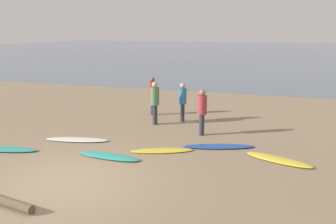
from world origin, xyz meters
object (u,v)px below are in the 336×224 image
object	(u,v)px
surfboard_3	(162,150)
surfboard_4	(219,146)
surfboard_2	(109,156)
driftwood_log	(4,201)
surfboard_5	(278,160)
person_0	(153,93)
person_1	(202,108)
person_2	(155,99)
surfboard_0	(5,149)
person_3	(183,99)
surfboard_1	(77,140)

from	to	relation	value
surfboard_3	surfboard_4	world-z (taller)	surfboard_4
surfboard_2	surfboard_3	size ratio (longest dim) A/B	1.03
driftwood_log	surfboard_5	bearing A→B (deg)	38.44
surfboard_5	driftwood_log	bearing A→B (deg)	-120.47
person_0	person_1	world-z (taller)	person_0
person_0	person_2	bearing A→B (deg)	-134.41
surfboard_2	surfboard_5	distance (m)	4.96
person_2	driftwood_log	bearing A→B (deg)	89.12
surfboard_0	surfboard_2	distance (m)	3.44
surfboard_0	driftwood_log	bearing A→B (deg)	-58.38
person_2	person_3	xyz separation A→B (m)	(0.92, 0.79, -0.07)
surfboard_4	person_2	bearing A→B (deg)	127.40
surfboard_2	person_2	size ratio (longest dim) A/B	1.15
surfboard_1	surfboard_4	size ratio (longest dim) A/B	0.95
surfboard_0	surfboard_4	bearing A→B (deg)	9.31
person_3	surfboard_4	bearing A→B (deg)	172.02
surfboard_5	surfboard_4	bearing A→B (deg)	-178.72
surfboard_5	person_0	size ratio (longest dim) A/B	1.16
surfboard_5	person_2	bearing A→B (deg)	171.49
surfboard_0	surfboard_1	distance (m)	2.24
surfboard_2	person_0	distance (m)	5.53
surfboard_3	surfboard_5	size ratio (longest dim) A/B	1.00
person_1	driftwood_log	xyz separation A→B (m)	(-2.99, -6.31, -0.89)
surfboard_0	surfboard_1	size ratio (longest dim) A/B	0.98
person_1	person_2	size ratio (longest dim) A/B	0.96
surfboard_4	driftwood_log	bearing A→B (deg)	-144.12
surfboard_2	person_2	distance (m)	4.04
surfboard_2	surfboard_3	xyz separation A→B (m)	(1.34, 0.99, -0.02)
person_1	person_3	size ratio (longest dim) A/B	1.04
person_0	surfboard_1	bearing A→B (deg)	-173.31
driftwood_log	surfboard_2	bearing A→B (deg)	75.55
surfboard_1	driftwood_log	xyz separation A→B (m)	(0.94, -4.37, 0.06)
surfboard_2	person_3	world-z (taller)	person_3
surfboard_5	surfboard_3	bearing A→B (deg)	-155.02
surfboard_3	surfboard_4	distance (m)	1.86
surfboard_0	surfboard_3	world-z (taller)	surfboard_0
person_3	surfboard_5	bearing A→B (deg)	-175.44
surfboard_1	person_2	xyz separation A→B (m)	(1.84, 2.81, 0.98)
surfboard_3	person_2	size ratio (longest dim) A/B	1.12
surfboard_4	person_0	distance (m)	5.10
person_0	driftwood_log	xyz separation A→B (m)	(-0.25, -8.68, -0.90)
person_2	surfboard_4	bearing A→B (deg)	151.27
surfboard_1	person_1	bearing A→B (deg)	14.49
surfboard_2	person_2	world-z (taller)	person_2
surfboard_3	driftwood_log	bearing A→B (deg)	-139.59
surfboard_1	person_2	world-z (taller)	person_2
surfboard_0	driftwood_log	xyz separation A→B (m)	(2.57, -2.84, 0.06)
surfboard_1	surfboard_5	bearing A→B (deg)	-10.77
surfboard_2	driftwood_log	size ratio (longest dim) A/B	1.17
person_0	driftwood_log	distance (m)	8.73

